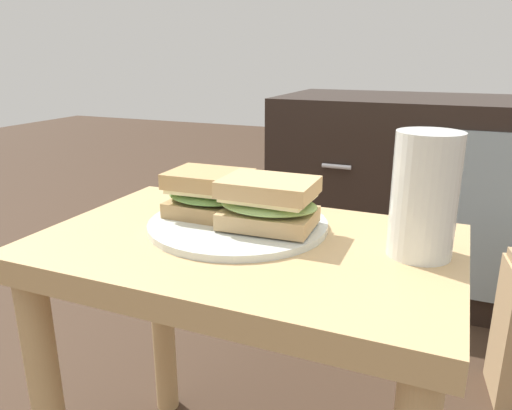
% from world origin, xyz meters
% --- Properties ---
extents(side_table, '(0.56, 0.36, 0.46)m').
position_xyz_m(side_table, '(0.00, 0.00, 0.37)').
color(side_table, tan).
rests_on(side_table, ground).
extents(tv_cabinet, '(0.96, 0.46, 0.58)m').
position_xyz_m(tv_cabinet, '(0.21, 0.95, 0.29)').
color(tv_cabinet, black).
rests_on(tv_cabinet, ground).
extents(plate, '(0.26, 0.26, 0.01)m').
position_xyz_m(plate, '(-0.03, 0.04, 0.47)').
color(plate, silver).
rests_on(plate, side_table).
extents(sandwich_front, '(0.13, 0.10, 0.07)m').
position_xyz_m(sandwich_front, '(-0.08, 0.05, 0.50)').
color(sandwich_front, tan).
rests_on(sandwich_front, plate).
extents(sandwich_back, '(0.14, 0.10, 0.07)m').
position_xyz_m(sandwich_back, '(0.02, 0.03, 0.51)').
color(sandwich_back, tan).
rests_on(sandwich_back, plate).
extents(beer_glass, '(0.08, 0.08, 0.15)m').
position_xyz_m(beer_glass, '(0.22, 0.04, 0.53)').
color(beer_glass, silver).
rests_on(beer_glass, side_table).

